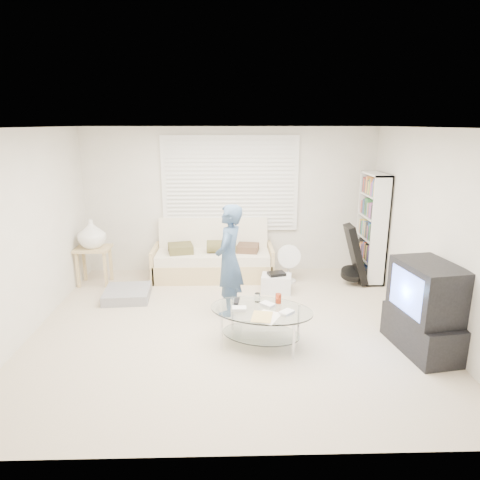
{
  "coord_description": "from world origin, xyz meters",
  "views": [
    {
      "loc": [
        -0.03,
        -5.07,
        2.55
      ],
      "look_at": [
        0.12,
        0.3,
        1.08
      ],
      "focal_mm": 32.0,
      "sensor_mm": 36.0,
      "label": 1
    }
  ],
  "objects_px": {
    "futon_sofa": "(213,259)",
    "tv_unit": "(425,309)",
    "coffee_table": "(261,316)",
    "bookshelf": "(372,228)"
  },
  "relations": [
    {
      "from": "futon_sofa",
      "to": "tv_unit",
      "type": "bearing_deg",
      "value": -45.27
    },
    {
      "from": "coffee_table",
      "to": "futon_sofa",
      "type": "bearing_deg",
      "value": 105.41
    },
    {
      "from": "futon_sofa",
      "to": "coffee_table",
      "type": "distance_m",
      "value": 2.43
    },
    {
      "from": "futon_sofa",
      "to": "tv_unit",
      "type": "xyz_separation_m",
      "value": [
        2.49,
        -2.52,
        0.19
      ]
    },
    {
      "from": "futon_sofa",
      "to": "bookshelf",
      "type": "height_order",
      "value": "bookshelf"
    },
    {
      "from": "tv_unit",
      "to": "coffee_table",
      "type": "relative_size",
      "value": 0.76
    },
    {
      "from": "bookshelf",
      "to": "tv_unit",
      "type": "distance_m",
      "value": 2.38
    },
    {
      "from": "bookshelf",
      "to": "futon_sofa",
      "type": "bearing_deg",
      "value": 176.22
    },
    {
      "from": "bookshelf",
      "to": "coffee_table",
      "type": "distance_m",
      "value": 2.98
    },
    {
      "from": "tv_unit",
      "to": "coffee_table",
      "type": "bearing_deg",
      "value": 174.52
    }
  ]
}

